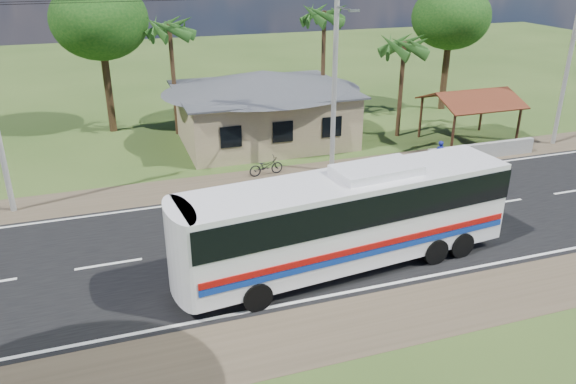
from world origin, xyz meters
name	(u,v)px	position (x,y,z in m)	size (l,w,h in m)	color
ground	(325,230)	(0.00, 0.00, 0.00)	(120.00, 120.00, 0.00)	#2D4719
road	(325,230)	(0.00, 0.00, 0.01)	(120.00, 16.00, 0.03)	black
house	(263,99)	(1.00, 13.00, 2.64)	(12.40, 10.00, 5.00)	tan
waiting_shed	(471,99)	(13.00, 8.50, 2.73)	(5.20, 4.48, 3.35)	#3B2215
concrete_barrier	(482,151)	(12.00, 5.60, 0.45)	(7.00, 0.30, 0.90)	#9E9E99
utility_poles	(329,66)	(2.67, 6.49, 5.77)	(32.80, 2.22, 11.00)	#9E9E99
palm_near	(404,46)	(9.50, 11.00, 5.71)	(2.80, 2.80, 6.70)	#47301E
palm_mid	(324,16)	(6.00, 15.50, 7.16)	(2.80, 2.80, 8.20)	#47301E
palm_far	(170,29)	(-4.00, 16.00, 6.68)	(2.80, 2.80, 7.70)	#47301E
tree_behind_house	(100,21)	(-8.00, 18.00, 7.12)	(6.00, 6.00, 9.61)	#47301E
tree_behind_shed	(451,17)	(16.00, 16.00, 6.68)	(5.60, 5.60, 9.02)	#47301E
coach_bus	(350,213)	(-0.30, -2.99, 2.25)	(12.88, 3.99, 3.94)	white
motorcycle	(266,166)	(-0.58, 7.07, 0.50)	(0.66, 1.91, 1.00)	black
person	(439,154)	(8.78, 5.03, 0.79)	(0.58, 0.38, 1.58)	navy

